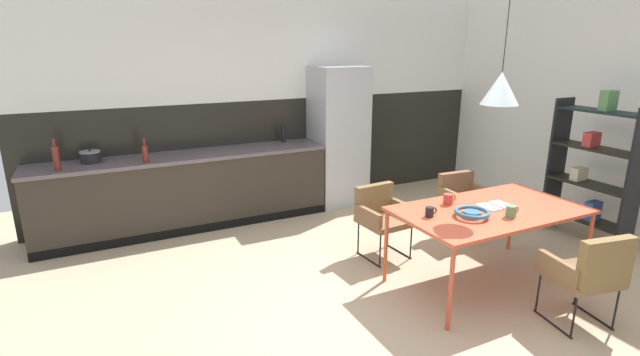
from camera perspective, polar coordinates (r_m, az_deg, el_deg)
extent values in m
plane|color=tan|center=(4.32, 11.20, -14.35)|extent=(8.45, 8.45, 0.00)
cube|color=black|center=(6.51, -4.58, 3.27)|extent=(6.50, 0.12, 1.46)
cube|color=white|center=(6.35, -4.88, 16.18)|extent=(6.50, 0.12, 1.46)
cube|color=#302922|center=(5.89, -15.84, -1.70)|extent=(3.41, 0.60, 0.86)
cube|color=#5E5158|center=(5.77, -16.18, 2.57)|extent=(3.44, 0.63, 0.04)
cube|color=black|center=(5.73, -14.96, -6.17)|extent=(3.41, 0.01, 0.10)
cube|color=#ADAFB2|center=(6.43, 2.24, 5.11)|extent=(0.69, 0.60, 1.88)
cube|color=#D15032|center=(4.47, 20.09, -3.71)|extent=(1.70, 0.96, 0.03)
cylinder|color=#CE502C|center=(4.42, 8.06, -8.29)|extent=(0.04, 0.04, 0.71)
cylinder|color=#D25238|center=(5.44, 22.36, -4.61)|extent=(0.04, 0.04, 0.71)
cylinder|color=#CB4A32|center=(3.81, 15.68, -12.97)|extent=(0.04, 0.04, 0.71)
cylinder|color=#CA552E|center=(4.96, 29.92, -7.58)|extent=(0.04, 0.04, 0.71)
cube|color=brown|center=(4.90, 7.97, -5.25)|extent=(0.51, 0.49, 0.06)
cube|color=brown|center=(4.98, 6.63, -2.54)|extent=(0.46, 0.11, 0.31)
cube|color=brown|center=(5.00, 10.00, -3.69)|extent=(0.08, 0.42, 0.14)
cube|color=brown|center=(4.74, 5.91, -4.63)|extent=(0.08, 0.42, 0.14)
cylinder|color=black|center=(4.97, 11.07, -7.76)|extent=(0.02, 0.02, 0.37)
cylinder|color=black|center=(4.73, 7.37, -8.83)|extent=(0.02, 0.02, 0.37)
cylinder|color=black|center=(5.23, 8.33, -6.36)|extent=(0.02, 0.02, 0.37)
cylinder|color=black|center=(5.01, 4.71, -7.29)|extent=(0.02, 0.02, 0.37)
cylinder|color=black|center=(5.17, 9.57, -8.83)|extent=(0.04, 0.41, 0.02)
cylinder|color=black|center=(4.94, 5.94, -9.90)|extent=(0.04, 0.41, 0.02)
cube|color=brown|center=(4.28, 29.20, -10.44)|extent=(0.55, 0.54, 0.06)
cube|color=brown|center=(4.08, 31.59, -8.78)|extent=(0.46, 0.16, 0.37)
cube|color=brown|center=(4.10, 27.18, -9.80)|extent=(0.12, 0.42, 0.14)
cube|color=brown|center=(4.40, 31.44, -8.68)|extent=(0.12, 0.42, 0.14)
cylinder|color=black|center=(4.37, 25.13, -12.54)|extent=(0.02, 0.02, 0.37)
cylinder|color=black|center=(4.62, 28.96, -11.44)|extent=(0.02, 0.02, 0.37)
cylinder|color=black|center=(4.13, 28.64, -14.71)|extent=(0.02, 0.02, 0.37)
cylinder|color=black|center=(4.40, 32.47, -13.37)|extent=(0.02, 0.02, 0.37)
cylinder|color=black|center=(4.33, 26.53, -15.66)|extent=(0.09, 0.41, 0.02)
cylinder|color=black|center=(4.59, 30.34, -14.36)|extent=(0.09, 0.41, 0.02)
cube|color=brown|center=(5.58, 17.40, -2.94)|extent=(0.51, 0.49, 0.06)
cube|color=brown|center=(5.68, 16.26, -0.70)|extent=(0.46, 0.11, 0.29)
cube|color=brown|center=(5.69, 19.18, -1.68)|extent=(0.08, 0.42, 0.14)
cube|color=brown|center=(5.42, 15.70, -2.26)|extent=(0.08, 0.42, 0.14)
cylinder|color=black|center=(5.65, 20.01, -5.36)|extent=(0.02, 0.02, 0.39)
cylinder|color=black|center=(5.40, 16.85, -6.07)|extent=(0.02, 0.02, 0.39)
cylinder|color=black|center=(5.91, 17.54, -4.18)|extent=(0.02, 0.02, 0.39)
cylinder|color=black|center=(5.67, 14.43, -4.79)|extent=(0.02, 0.02, 0.39)
cylinder|color=black|center=(5.85, 18.58, -6.46)|extent=(0.04, 0.41, 0.02)
cylinder|color=black|center=(5.60, 15.47, -7.19)|extent=(0.04, 0.41, 0.02)
cylinder|color=#33607F|center=(4.20, 18.09, -4.23)|extent=(0.15, 0.15, 0.05)
torus|color=#32617E|center=(4.19, 18.11, -4.00)|extent=(0.30, 0.30, 0.04)
cube|color=white|center=(4.49, 20.01, -3.35)|extent=(0.14, 0.20, 0.01)
cube|color=white|center=(4.59, 21.27, -3.05)|extent=(0.14, 0.20, 0.01)
cube|color=#B73833|center=(4.54, 20.66, -3.10)|extent=(0.01, 0.21, 0.00)
cylinder|color=black|center=(4.10, 13.25, -4.06)|extent=(0.07, 0.07, 0.09)
torus|color=black|center=(4.13, 13.77, -3.89)|extent=(0.06, 0.01, 0.06)
cylinder|color=#5B8456|center=(4.30, 22.33, -3.81)|extent=(0.09, 0.09, 0.10)
torus|color=#5B8456|center=(4.34, 22.83, -3.62)|extent=(0.07, 0.01, 0.07)
cylinder|color=#B23D33|center=(4.45, 15.41, -2.52)|extent=(0.09, 0.09, 0.10)
torus|color=#B23D33|center=(4.48, 15.94, -2.35)|extent=(0.07, 0.01, 0.07)
cylinder|color=black|center=(5.75, -26.27, 2.29)|extent=(0.22, 0.22, 0.12)
cylinder|color=gray|center=(5.74, -26.35, 2.91)|extent=(0.22, 0.22, 0.01)
sphere|color=black|center=(5.74, -26.38, 3.08)|extent=(0.02, 0.02, 0.02)
cylinder|color=black|center=(6.25, -4.48, 5.34)|extent=(0.06, 0.06, 0.21)
cylinder|color=black|center=(6.23, -4.51, 6.62)|extent=(0.02, 0.02, 0.07)
cylinder|color=maroon|center=(5.51, -29.56, 2.07)|extent=(0.07, 0.07, 0.26)
cylinder|color=maroon|center=(5.48, -29.80, 3.78)|extent=(0.03, 0.03, 0.08)
cylinder|color=maroon|center=(5.50, -20.59, 2.75)|extent=(0.07, 0.07, 0.19)
cylinder|color=maroon|center=(5.47, -20.73, 4.14)|extent=(0.03, 0.03, 0.08)
cube|color=black|center=(6.23, 26.93, 1.53)|extent=(0.30, 0.03, 1.57)
cube|color=black|center=(5.76, 34.07, -0.59)|extent=(0.30, 0.03, 1.57)
cube|color=black|center=(6.13, 29.66, -4.33)|extent=(0.30, 0.89, 0.02)
cube|color=#334C8C|center=(6.06, 30.39, -3.47)|extent=(0.18, 0.10, 0.21)
cube|color=black|center=(6.01, 30.19, -0.67)|extent=(0.30, 0.89, 0.02)
cube|color=beige|center=(6.07, 29.12, 0.46)|extent=(0.18, 0.10, 0.15)
cube|color=black|center=(5.93, 30.74, 3.11)|extent=(0.30, 0.89, 0.02)
cube|color=#B73833|center=(5.95, 30.30, 4.11)|extent=(0.18, 0.10, 0.16)
cube|color=black|center=(5.86, 31.31, 6.98)|extent=(0.30, 0.89, 0.02)
cube|color=#4C7F4C|center=(5.83, 31.82, 8.05)|extent=(0.18, 0.10, 0.21)
cylinder|color=black|center=(4.26, 22.08, 18.15)|extent=(0.01, 0.01, 0.92)
cone|color=silver|center=(4.27, 21.23, 10.18)|extent=(0.32, 0.32, 0.27)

